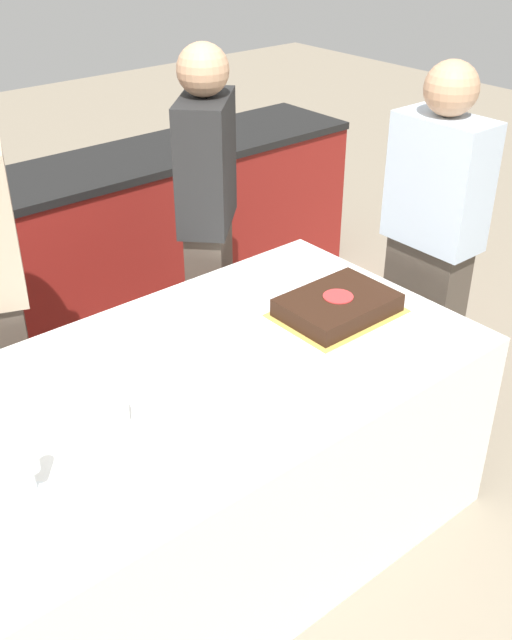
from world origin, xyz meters
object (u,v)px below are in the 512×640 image
cake (338,305)px  wine_glass (29,456)px  person_cutting_cake (208,229)px  person_seated_right (430,253)px  plate_stack (95,415)px

cake → wine_glass: (-1.28, -0.15, 0.09)m
person_cutting_cake → person_seated_right: (0.57, -0.76, -0.01)m
cake → person_cutting_cake: bearing=90.0°
person_seated_right → cake: bearing=-86.9°
wine_glass → person_cutting_cake: (1.28, 0.94, -0.05)m
wine_glass → plate_stack: bearing=29.6°
wine_glass → person_cutting_cake: 1.59m
wine_glass → cake: bearing=6.5°
person_cutting_cake → person_seated_right: 0.95m
person_cutting_cake → plate_stack: bearing=-5.9°
plate_stack → person_cutting_cake: 1.29m
plate_stack → person_seated_right: bearing=1.0°
person_seated_right → plate_stack: bearing=-89.0°
plate_stack → person_seated_right: person_seated_right is taller
cake → person_seated_right: (0.57, 0.03, 0.03)m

